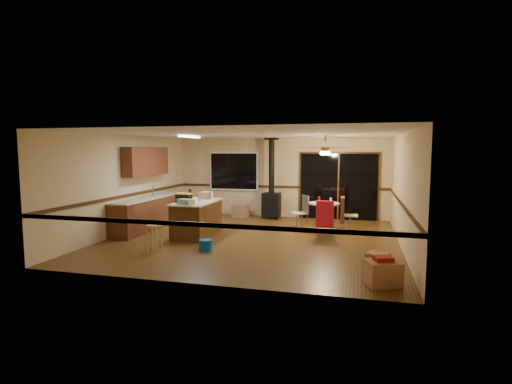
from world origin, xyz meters
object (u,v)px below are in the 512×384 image
(chair_left, at_px, (303,208))
(box_corner_b, at_px, (378,261))
(box_corner_a, at_px, (383,273))
(chair_near, at_px, (325,215))
(bar_stool, at_px, (154,237))
(toolbox_grey, at_px, (186,202))
(blue_bucket, at_px, (206,245))
(chair_right, at_px, (343,210))
(box_under_window, at_px, (240,211))
(kitchen_island, at_px, (197,218))
(dining_table, at_px, (324,212))
(wood_stove, at_px, (271,196))
(toolbox_black, at_px, (184,199))

(chair_left, bearing_deg, box_corner_b, -61.27)
(chair_left, xyz_separation_m, box_corner_a, (1.94, -4.37, -0.39))
(chair_left, xyz_separation_m, chair_near, (0.71, -1.04, 0.01))
(chair_near, bearing_deg, chair_left, 124.32)
(chair_left, bearing_deg, bar_stool, -131.23)
(toolbox_grey, height_order, blue_bucket, toolbox_grey)
(bar_stool, height_order, box_corner_b, bar_stool)
(toolbox_grey, bearing_deg, box_corner_b, -15.97)
(chair_right, xyz_separation_m, box_corner_b, (0.77, -3.34, -0.44))
(box_under_window, bearing_deg, chair_left, -32.66)
(kitchen_island, distance_m, dining_table, 3.44)
(kitchen_island, bearing_deg, chair_near, 9.69)
(wood_stove, xyz_separation_m, toolbox_black, (-1.51, -3.37, 0.27))
(kitchen_island, xyz_separation_m, toolbox_grey, (-0.04, -0.59, 0.51))
(kitchen_island, bearing_deg, wood_stove, 66.91)
(blue_bucket, bearing_deg, bar_stool, -167.60)
(chair_near, xyz_separation_m, box_corner_b, (1.19, -2.42, -0.44))
(wood_stove, xyz_separation_m, chair_right, (2.35, -1.57, -0.13))
(kitchen_island, bearing_deg, bar_stool, -101.06)
(toolbox_grey, relative_size, box_corner_a, 0.76)
(box_corner_a, xyz_separation_m, box_corner_b, (-0.04, 0.91, -0.05))
(dining_table, bearing_deg, wood_stove, 138.53)
(toolbox_grey, relative_size, blue_bucket, 1.35)
(bar_stool, height_order, chair_near, chair_near)
(wood_stove, bearing_deg, box_under_window, -179.51)
(toolbox_black, xyz_separation_m, blue_bucket, (1.00, -1.09, -0.88))
(box_under_window, bearing_deg, bar_stool, -97.02)
(kitchen_island, relative_size, box_corner_b, 4.46)
(box_corner_a, bearing_deg, chair_right, 100.76)
(dining_table, relative_size, chair_right, 1.19)
(blue_bucket, relative_size, chair_right, 0.43)
(kitchen_island, distance_m, box_corner_a, 5.26)
(blue_bucket, relative_size, dining_table, 0.36)
(chair_right, relative_size, box_corner_a, 1.32)
(chair_left, bearing_deg, box_under_window, 147.34)
(dining_table, relative_size, box_under_window, 1.73)
(toolbox_black, distance_m, box_corner_b, 4.95)
(toolbox_grey, bearing_deg, bar_stool, -105.07)
(toolbox_grey, bearing_deg, chair_right, 29.33)
(chair_right, distance_m, box_corner_a, 4.35)
(blue_bucket, distance_m, chair_near, 3.16)
(box_corner_a, bearing_deg, blue_bucket, 159.45)
(wood_stove, relative_size, box_corner_a, 4.74)
(kitchen_island, relative_size, box_under_window, 3.48)
(wood_stove, height_order, chair_right, wood_stove)
(blue_bucket, height_order, dining_table, dining_table)
(toolbox_black, height_order, box_corner_a, toolbox_black)
(bar_stool, bearing_deg, box_corner_b, -2.63)
(dining_table, distance_m, box_under_window, 3.31)
(toolbox_black, relative_size, box_corner_a, 0.70)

